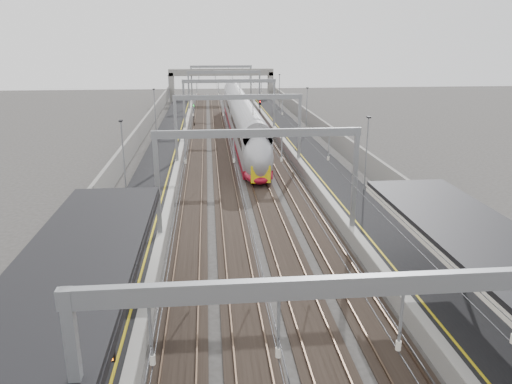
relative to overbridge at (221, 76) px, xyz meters
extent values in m
cube|color=black|center=(-8.00, -55.00, -4.81)|extent=(4.00, 120.00, 1.00)
cube|color=black|center=(8.00, -55.00, -4.81)|extent=(4.00, 120.00, 1.00)
cube|color=black|center=(-4.50, -55.00, -5.27)|extent=(2.40, 140.00, 0.08)
cube|color=brown|center=(-5.22, -55.00, -5.18)|extent=(0.07, 140.00, 0.14)
cube|color=brown|center=(-3.78, -55.00, -5.18)|extent=(0.07, 140.00, 0.14)
cube|color=black|center=(-1.50, -55.00, -5.27)|extent=(2.40, 140.00, 0.08)
cube|color=brown|center=(-2.22, -55.00, -5.18)|extent=(0.07, 140.00, 0.14)
cube|color=brown|center=(-0.78, -55.00, -5.18)|extent=(0.07, 140.00, 0.14)
cube|color=black|center=(1.50, -55.00, -5.27)|extent=(2.40, 140.00, 0.08)
cube|color=brown|center=(0.78, -55.00, -5.18)|extent=(0.07, 140.00, 0.14)
cube|color=brown|center=(2.22, -55.00, -5.18)|extent=(0.07, 140.00, 0.14)
cube|color=black|center=(4.50, -55.00, -5.27)|extent=(2.40, 140.00, 0.08)
cube|color=brown|center=(3.78, -55.00, -5.18)|extent=(0.07, 140.00, 0.14)
cube|color=brown|center=(5.22, -55.00, -5.18)|extent=(0.07, 140.00, 0.14)
cube|color=gray|center=(0.00, -98.00, 2.04)|extent=(13.00, 0.25, 0.50)
cube|color=gray|center=(-6.30, -78.00, -1.01)|extent=(0.28, 0.28, 6.60)
cube|color=gray|center=(6.30, -78.00, -1.01)|extent=(0.28, 0.28, 6.60)
cube|color=gray|center=(0.00, -78.00, 2.04)|extent=(13.00, 0.25, 0.50)
cube|color=gray|center=(-6.30, -58.00, -1.01)|extent=(0.28, 0.28, 6.60)
cube|color=gray|center=(6.30, -58.00, -1.01)|extent=(0.28, 0.28, 6.60)
cube|color=gray|center=(0.00, -58.00, 2.04)|extent=(13.00, 0.25, 0.50)
cube|color=gray|center=(-6.30, -38.00, -1.01)|extent=(0.28, 0.28, 6.60)
cube|color=gray|center=(6.30, -38.00, -1.01)|extent=(0.28, 0.28, 6.60)
cube|color=gray|center=(0.00, -38.00, 2.04)|extent=(13.00, 0.25, 0.50)
cube|color=gray|center=(-6.30, -18.00, -1.01)|extent=(0.28, 0.28, 6.60)
cube|color=gray|center=(6.30, -18.00, -1.01)|extent=(0.28, 0.28, 6.60)
cube|color=gray|center=(0.00, -18.00, 2.04)|extent=(13.00, 0.25, 0.50)
cube|color=gray|center=(-6.30, 0.00, -1.01)|extent=(0.28, 0.28, 6.60)
cube|color=gray|center=(6.30, 0.00, -1.01)|extent=(0.28, 0.28, 6.60)
cube|color=gray|center=(0.00, 0.00, 2.04)|extent=(13.00, 0.25, 0.50)
cylinder|color=#262628|center=(-4.50, -50.00, 0.19)|extent=(0.03, 140.00, 0.03)
cylinder|color=#262628|center=(-1.50, -50.00, 0.19)|extent=(0.03, 140.00, 0.03)
cylinder|color=#262628|center=(1.50, -50.00, 0.19)|extent=(0.03, 140.00, 0.03)
cylinder|color=#262628|center=(4.50, -50.00, 0.19)|extent=(0.03, 140.00, 0.03)
cube|color=black|center=(-8.00, -97.00, -0.19)|extent=(4.40, 30.00, 0.24)
cylinder|color=black|center=(-9.70, -86.00, -2.31)|extent=(0.20, 0.20, 4.00)
cube|color=black|center=(-6.60, -96.00, -0.76)|extent=(1.60, 0.15, 0.55)
cube|color=#FF5F05|center=(-6.60, -96.08, -0.76)|extent=(1.50, 0.02, 0.42)
cylinder|color=black|center=(9.70, -86.00, -2.31)|extent=(0.20, 0.20, 4.00)
cube|color=gray|center=(0.00, 0.00, 0.89)|extent=(22.00, 2.20, 1.40)
cube|color=gray|center=(-10.50, 0.00, -2.21)|extent=(1.00, 2.20, 6.20)
cube|color=gray|center=(10.50, 0.00, -2.21)|extent=(1.00, 2.20, 6.20)
cube|color=gray|center=(-11.20, -55.00, -3.71)|extent=(0.30, 120.00, 3.20)
cube|color=gray|center=(11.20, -55.00, -3.71)|extent=(0.30, 120.00, 3.20)
cube|color=maroon|center=(1.50, -51.16, -4.69)|extent=(2.82, 24.00, 0.83)
cube|color=#A3A3A9|center=(1.50, -51.16, -2.71)|extent=(2.82, 24.00, 3.13)
cube|color=black|center=(1.50, -59.56, -5.02)|extent=(2.09, 2.50, 0.52)
cube|color=maroon|center=(1.50, -26.74, -4.69)|extent=(2.82, 24.00, 0.83)
cube|color=#A3A3A9|center=(1.50, -26.74, -2.71)|extent=(2.82, 24.00, 3.13)
cube|color=black|center=(1.50, -35.14, -5.02)|extent=(2.09, 2.50, 0.52)
ellipsoid|color=#A3A3A9|center=(1.50, -63.37, -3.02)|extent=(2.82, 5.43, 4.38)
cube|color=yellow|center=(1.50, -65.62, -3.96)|extent=(1.77, 0.12, 1.57)
cube|color=black|center=(1.50, -65.15, -2.40)|extent=(1.67, 0.60, 0.98)
cylinder|color=black|center=(-5.20, -31.46, -3.81)|extent=(0.12, 0.12, 3.00)
cube|color=black|center=(-5.20, -31.46, -2.21)|extent=(0.32, 0.22, 0.75)
sphere|color=#0CE526|center=(-5.20, -31.59, -2.06)|extent=(0.16, 0.16, 0.16)
cylinder|color=black|center=(3.20, -29.12, -3.81)|extent=(0.12, 0.12, 3.00)
cube|color=black|center=(3.20, -29.12, -2.21)|extent=(0.32, 0.22, 0.75)
sphere|color=red|center=(3.20, -29.25, -2.06)|extent=(0.16, 0.16, 0.16)
cylinder|color=black|center=(5.40, -27.48, -3.81)|extent=(0.12, 0.12, 3.00)
cube|color=black|center=(5.40, -27.48, -2.21)|extent=(0.32, 0.22, 0.75)
sphere|color=red|center=(5.40, -27.61, -2.06)|extent=(0.16, 0.16, 0.16)
camera|label=1|loc=(-3.03, -108.28, 7.59)|focal=35.00mm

